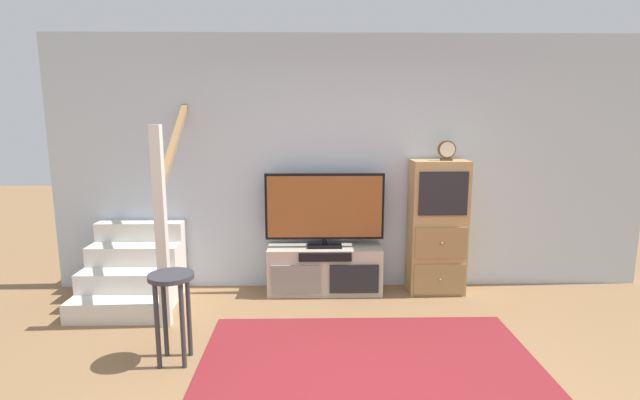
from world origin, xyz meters
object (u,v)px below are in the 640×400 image
Objects in this scene: media_console at (325,270)px; desk_clock at (447,150)px; television at (325,208)px; side_cabinet at (437,227)px; bar_stool_near at (172,297)px.

desk_clock is at bearing -0.22° from media_console.
television is at bearing 90.00° from media_console.
desk_clock reaches higher than media_console.
side_cabinet is at bearing 165.59° from desk_clock.
bar_stool_near is at bearing -148.78° from side_cabinet.
desk_clock is (1.25, -0.00, 1.27)m from media_console.
side_cabinet is 0.81m from desk_clock.
desk_clock is at bearing -14.41° from side_cabinet.
media_console is at bearing -179.51° from side_cabinet.
side_cabinet reaches higher than bar_stool_near.
bar_stool_near is at bearing -149.65° from desk_clock.
desk_clock reaches higher than television.
side_cabinet is at bearing 0.49° from media_console.
television is 0.88× the size of side_cabinet.
side_cabinet is 2.79m from bar_stool_near.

